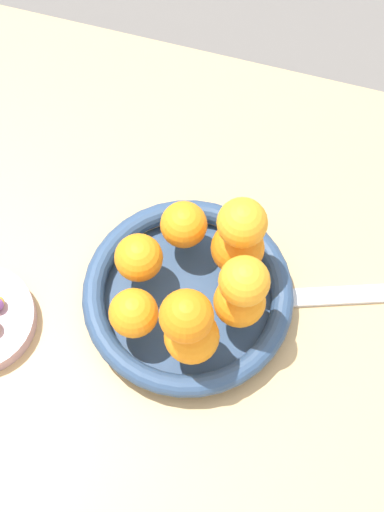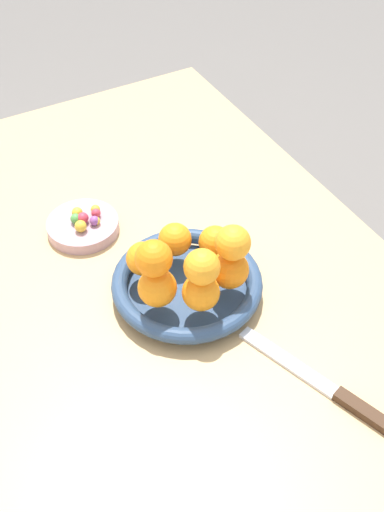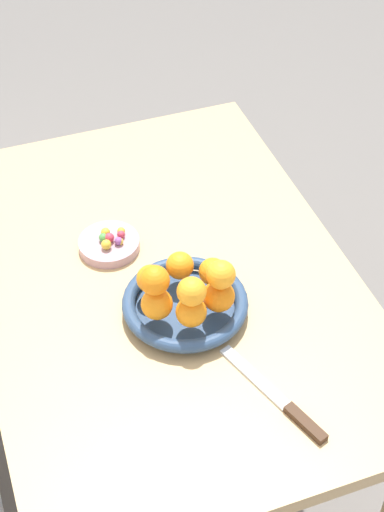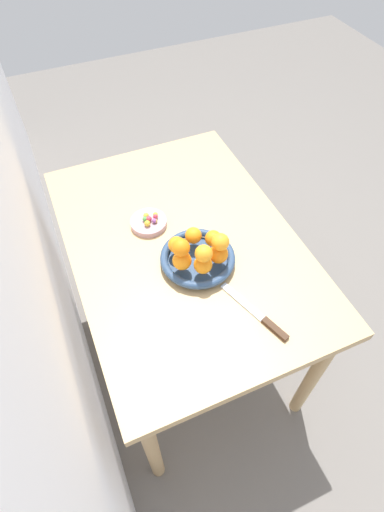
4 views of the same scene
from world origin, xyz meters
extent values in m
plane|color=slate|center=(0.00, 0.00, 0.00)|extent=(6.00, 6.00, 0.00)
cube|color=tan|center=(0.00, 0.00, 0.72)|extent=(1.10, 0.76, 0.04)
cylinder|color=navy|center=(-0.11, -0.01, 0.75)|extent=(0.20, 0.20, 0.01)
torus|color=navy|center=(-0.11, -0.01, 0.77)|extent=(0.25, 0.25, 0.03)
sphere|color=orange|center=(-0.08, -0.08, 0.81)|extent=(0.06, 0.06, 0.06)
sphere|color=orange|center=(-0.05, -0.02, 0.81)|extent=(0.06, 0.06, 0.06)
sphere|color=orange|center=(-0.06, 0.04, 0.81)|extent=(0.06, 0.06, 0.06)
sphere|color=orange|center=(-0.13, 0.05, 0.81)|extent=(0.06, 0.06, 0.06)
sphere|color=orange|center=(-0.17, 0.00, 0.81)|extent=(0.06, 0.06, 0.06)
sphere|color=orange|center=(-0.15, -0.06, 0.81)|extent=(0.06, 0.06, 0.06)
sphere|color=orange|center=(-0.15, -0.06, 0.87)|extent=(0.06, 0.06, 0.06)
sphere|color=orange|center=(-0.17, 0.00, 0.87)|extent=(0.05, 0.05, 0.05)
sphere|color=orange|center=(-0.12, 0.05, 0.87)|extent=(0.06, 0.06, 0.06)
cube|color=silver|center=(-0.30, -0.07, 0.74)|extent=(0.17, 0.08, 0.01)
camera|label=1|loc=(-0.21, 0.32, 1.61)|focal=55.00mm
camera|label=2|loc=(-0.73, 0.32, 1.53)|focal=45.00mm
camera|label=3|loc=(-1.08, 0.32, 1.89)|focal=55.00mm
camera|label=4|loc=(-0.84, 0.32, 1.79)|focal=28.00mm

